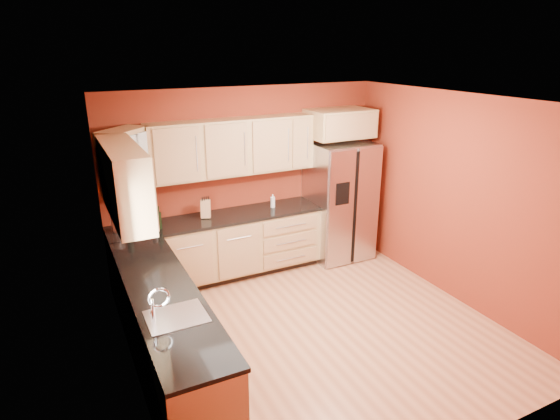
{
  "coord_description": "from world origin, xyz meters",
  "views": [
    {
      "loc": [
        -2.43,
        -4.0,
        3.12
      ],
      "look_at": [
        -0.01,
        0.9,
        1.18
      ],
      "focal_mm": 30.0,
      "sensor_mm": 36.0,
      "label": 1
    }
  ],
  "objects_px": {
    "refrigerator": "(339,201)",
    "soap_dispenser": "(273,201)",
    "knife_block": "(206,209)",
    "wine_bottle_a": "(128,220)",
    "canister_left": "(117,223)"
  },
  "relations": [
    {
      "from": "knife_block",
      "to": "soap_dispenser",
      "type": "xyz_separation_m",
      "value": [
        0.99,
        -0.02,
        -0.03
      ]
    },
    {
      "from": "refrigerator",
      "to": "knife_block",
      "type": "height_order",
      "value": "refrigerator"
    },
    {
      "from": "refrigerator",
      "to": "knife_block",
      "type": "distance_m",
      "value": 2.06
    },
    {
      "from": "wine_bottle_a",
      "to": "knife_block",
      "type": "distance_m",
      "value": 1.04
    },
    {
      "from": "wine_bottle_a",
      "to": "soap_dispenser",
      "type": "height_order",
      "value": "wine_bottle_a"
    },
    {
      "from": "refrigerator",
      "to": "knife_block",
      "type": "relative_size",
      "value": 7.19
    },
    {
      "from": "refrigerator",
      "to": "soap_dispenser",
      "type": "bearing_deg",
      "value": 174.74
    },
    {
      "from": "refrigerator",
      "to": "wine_bottle_a",
      "type": "relative_size",
      "value": 5.12
    },
    {
      "from": "refrigerator",
      "to": "soap_dispenser",
      "type": "distance_m",
      "value": 1.08
    },
    {
      "from": "refrigerator",
      "to": "wine_bottle_a",
      "type": "height_order",
      "value": "refrigerator"
    },
    {
      "from": "wine_bottle_a",
      "to": "soap_dispenser",
      "type": "relative_size",
      "value": 1.8
    },
    {
      "from": "canister_left",
      "to": "knife_block",
      "type": "xyz_separation_m",
      "value": [
        1.15,
        -0.0,
        0.01
      ]
    },
    {
      "from": "refrigerator",
      "to": "knife_block",
      "type": "xyz_separation_m",
      "value": [
        -2.05,
        0.12,
        0.15
      ]
    },
    {
      "from": "wine_bottle_a",
      "to": "knife_block",
      "type": "height_order",
      "value": "wine_bottle_a"
    },
    {
      "from": "wine_bottle_a",
      "to": "refrigerator",
      "type": "bearing_deg",
      "value": 0.07
    }
  ]
}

